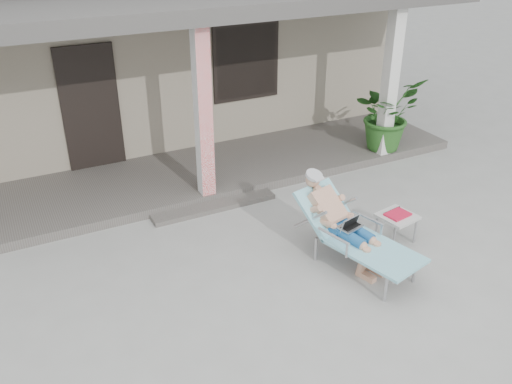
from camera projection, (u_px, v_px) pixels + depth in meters
ground at (271, 271)px, 7.00m from camera, size 60.00×60.00×0.00m
house at (125, 43)px, 11.36m from camera, size 10.40×5.40×3.30m
porch_deck at (188, 176)px, 9.33m from camera, size 10.00×2.00×0.15m
porch_overhang at (179, 13)px, 8.04m from camera, size 10.00×2.30×2.85m
porch_step at (215, 206)px, 8.44m from camera, size 2.00×0.30×0.07m
lounger at (349, 213)px, 6.87m from camera, size 1.07×1.87×1.17m
side_table at (397, 218)px, 7.51m from camera, size 0.54×0.54×0.42m
potted_palm at (387, 114)px, 9.95m from camera, size 1.39×1.27×1.34m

